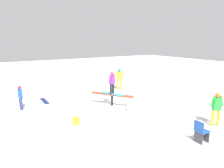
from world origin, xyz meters
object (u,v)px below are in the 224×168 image
(bystander_blue, at_px, (20,96))
(bystander_green, at_px, (217,107))
(rail_feature, at_px, (112,96))
(main_rider_on_rail, at_px, (112,84))
(loose_snowboard_navy, at_px, (45,101))
(folding_chair, at_px, (201,132))
(bystander_yellow, at_px, (119,78))
(backpack_on_snow, at_px, (76,121))

(bystander_blue, relative_size, bystander_green, 0.89)
(rail_feature, xyz_separation_m, bystander_green, (-5.08, -2.38, 0.25))
(main_rider_on_rail, distance_m, loose_snowboard_navy, 4.60)
(main_rider_on_rail, height_order, folding_chair, main_rider_on_rail)
(main_rider_on_rail, relative_size, bystander_yellow, 0.93)
(loose_snowboard_navy, bearing_deg, bystander_blue, -55.70)
(folding_chair, bearing_deg, bystander_blue, 37.33)
(main_rider_on_rail, distance_m, bystander_blue, 5.18)
(rail_feature, relative_size, loose_snowboard_navy, 1.58)
(bystander_green, relative_size, bystander_yellow, 0.94)
(rail_feature, height_order, bystander_yellow, bystander_yellow)
(loose_snowboard_navy, distance_m, folding_chair, 9.55)
(rail_feature, xyz_separation_m, bystander_blue, (2.08, 4.71, 0.16))
(main_rider_on_rail, height_order, backpack_on_snow, main_rider_on_rail)
(rail_feature, bearing_deg, backpack_on_snow, 84.49)
(bystander_yellow, relative_size, folding_chair, 1.85)
(folding_chair, bearing_deg, loose_snowboard_navy, 26.13)
(bystander_yellow, xyz_separation_m, folding_chair, (-9.11, 2.40, -0.50))
(folding_chair, height_order, backpack_on_snow, folding_chair)
(bystander_yellow, height_order, backpack_on_snow, bystander_yellow)
(rail_feature, height_order, folding_chair, folding_chair)
(backpack_on_snow, bearing_deg, bystander_blue, -52.37)
(loose_snowboard_navy, bearing_deg, folding_chair, 23.15)
(bystander_blue, bearing_deg, backpack_on_snow, -155.30)
(rail_feature, distance_m, bystander_yellow, 4.33)
(rail_feature, bearing_deg, bystander_green, 171.68)
(rail_feature, bearing_deg, bystander_yellow, -73.16)
(bystander_blue, xyz_separation_m, backpack_on_snow, (-3.64, -1.75, -0.60))
(bystander_yellow, distance_m, folding_chair, 9.43)
(bystander_green, distance_m, loose_snowboard_navy, 9.89)
(bystander_green, height_order, bystander_yellow, bystander_yellow)
(loose_snowboard_navy, bearing_deg, bystander_green, 35.65)
(bystander_yellow, height_order, loose_snowboard_navy, bystander_yellow)
(main_rider_on_rail, distance_m, backpack_on_snow, 3.55)
(backpack_on_snow, bearing_deg, main_rider_on_rail, -140.11)
(bystander_yellow, height_order, folding_chair, bystander_yellow)
(main_rider_on_rail, distance_m, folding_chair, 5.87)
(bystander_blue, xyz_separation_m, folding_chair, (-7.87, -5.07, -0.35))
(bystander_green, relative_size, folding_chair, 1.74)
(rail_feature, bearing_deg, bystander_blue, 32.80)
(backpack_on_snow, bearing_deg, rail_feature, -140.11)
(rail_feature, height_order, bystander_blue, bystander_blue)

